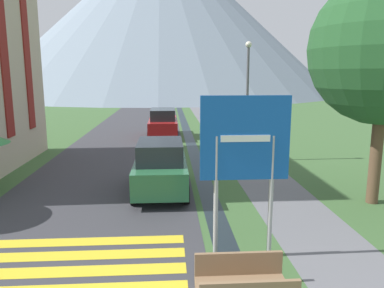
% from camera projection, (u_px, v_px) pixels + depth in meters
% --- Properties ---
extents(ground_plane, '(160.00, 160.00, 0.00)m').
position_uv_depth(ground_plane, '(170.00, 137.00, 24.05)').
color(ground_plane, '#3D6033').
extents(road, '(6.40, 60.00, 0.01)m').
position_uv_depth(road, '(142.00, 119.00, 33.69)').
color(road, '#38383D').
rests_on(road, ground_plane).
extents(footpath, '(2.20, 60.00, 0.01)m').
position_uv_depth(footpath, '(209.00, 119.00, 34.08)').
color(footpath, slate).
rests_on(footpath, ground_plane).
extents(drainage_channel, '(0.60, 60.00, 0.00)m').
position_uv_depth(drainage_channel, '(183.00, 119.00, 33.93)').
color(drainage_channel, black).
rests_on(drainage_channel, ground_plane).
extents(crosswalk_marking, '(5.44, 2.54, 0.01)m').
position_uv_depth(crosswalk_marking, '(59.00, 264.00, 8.03)').
color(crosswalk_marking, yellow).
rests_on(crosswalk_marking, ground_plane).
extents(mountain_distant, '(68.55, 68.55, 31.61)m').
position_uv_depth(mountain_distant, '(161.00, 14.00, 75.37)').
color(mountain_distant, gray).
rests_on(mountain_distant, ground_plane).
extents(road_sign, '(1.90, 0.11, 3.58)m').
position_uv_depth(road_sign, '(245.00, 153.00, 7.90)').
color(road_sign, '#9E9EA3').
rests_on(road_sign, ground_plane).
extents(footbridge, '(1.70, 1.10, 0.65)m').
position_uv_depth(footbridge, '(244.00, 288.00, 6.74)').
color(footbridge, '#846647').
rests_on(footbridge, ground_plane).
extents(parked_car_near, '(1.83, 3.89, 1.82)m').
position_uv_depth(parked_car_near, '(161.00, 167.00, 12.69)').
color(parked_car_near, '#28663D').
rests_on(parked_car_near, ground_plane).
extents(parked_car_far, '(1.88, 4.59, 1.82)m').
position_uv_depth(parked_car_far, '(163.00, 123.00, 24.08)').
color(parked_car_far, '#A31919').
rests_on(parked_car_far, ground_plane).
extents(streetlamp, '(0.28, 0.28, 5.44)m').
position_uv_depth(streetlamp, '(247.00, 92.00, 16.98)').
color(streetlamp, '#515156').
rests_on(streetlamp, ground_plane).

